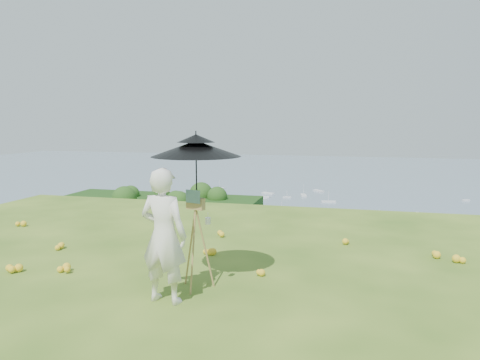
% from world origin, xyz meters
% --- Properties ---
extents(ground, '(14.00, 14.00, 0.00)m').
position_xyz_m(ground, '(0.00, 0.00, 0.00)').
color(ground, '#3C661D').
rests_on(ground, ground).
extents(shoreline_tier, '(170.00, 28.00, 8.00)m').
position_xyz_m(shoreline_tier, '(0.00, 75.00, -36.00)').
color(shoreline_tier, gray).
rests_on(shoreline_tier, bay_water).
extents(bay_water, '(700.00, 700.00, 0.00)m').
position_xyz_m(bay_water, '(0.00, 240.00, -34.00)').
color(bay_water, slate).
rests_on(bay_water, ground).
extents(peninsula, '(90.00, 60.00, 12.00)m').
position_xyz_m(peninsula, '(-75.00, 155.00, -29.00)').
color(peninsula, '#143D10').
rests_on(peninsula, bay_water).
extents(slope_trees, '(110.00, 50.00, 6.00)m').
position_xyz_m(slope_trees, '(0.00, 35.00, -15.00)').
color(slope_trees, '#214514').
rests_on(slope_trees, forest_slope).
extents(harbor_town, '(110.00, 22.00, 5.00)m').
position_xyz_m(harbor_town, '(0.00, 75.00, -29.50)').
color(harbor_town, silver).
rests_on(harbor_town, shoreline_tier).
extents(moored_boats, '(140.00, 140.00, 0.70)m').
position_xyz_m(moored_boats, '(-12.50, 161.00, -33.65)').
color(moored_boats, silver).
rests_on(moored_boats, bay_water).
extents(wildflowers, '(10.00, 10.50, 0.12)m').
position_xyz_m(wildflowers, '(0.00, 0.25, 0.06)').
color(wildflowers, yellow).
rests_on(wildflowers, ground).
extents(painter, '(0.70, 0.50, 1.78)m').
position_xyz_m(painter, '(0.40, -0.17, 0.89)').
color(painter, white).
rests_on(painter, ground).
extents(field_easel, '(0.67, 0.67, 1.42)m').
position_xyz_m(field_easel, '(0.64, 0.39, 0.71)').
color(field_easel, '#A88346').
rests_on(field_easel, ground).
extents(sun_umbrella, '(1.44, 1.44, 1.06)m').
position_xyz_m(sun_umbrella, '(0.65, 0.42, 1.70)').
color(sun_umbrella, black).
rests_on(sun_umbrella, field_easel).
extents(painter_cap, '(0.22, 0.25, 0.10)m').
position_xyz_m(painter_cap, '(0.40, -0.17, 1.73)').
color(painter_cap, '#D47475').
rests_on(painter_cap, painter).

